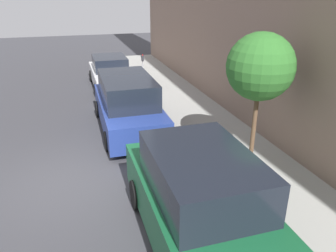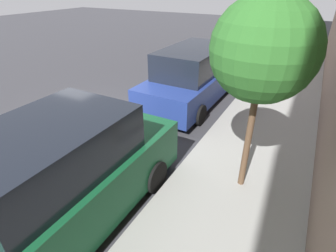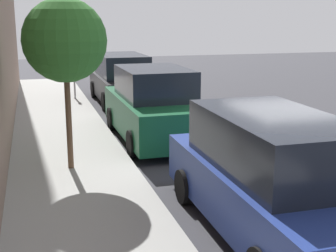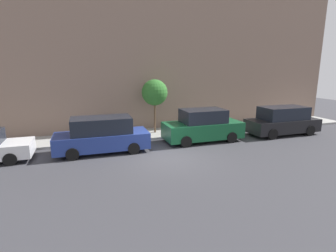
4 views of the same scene
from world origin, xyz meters
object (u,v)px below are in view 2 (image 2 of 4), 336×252
Objects in this scene: parked_minivan_third at (193,76)px; parking_meter_far at (277,47)px; parked_sedan_fourth at (241,50)px; parked_suv_second at (57,182)px; street_tree at (264,50)px.

parked_minivan_third is 6.03m from parking_meter_far.
parked_sedan_fourth is 3.24× the size of parking_meter_far.
street_tree is (2.48, 2.36, 1.91)m from parked_suv_second.
parked_sedan_fourth is at bearing 88.61° from parked_minivan_third.
parked_minivan_third is 5.01m from street_tree.
parked_sedan_fourth is at bearing 90.69° from parked_suv_second.
parked_sedan_fourth is (0.14, 5.66, -0.20)m from parked_minivan_third.
street_tree is at bearing 43.61° from parked_suv_second.
parked_suv_second is at bearing -87.37° from parked_minivan_third.
parking_meter_far is at bearing 95.56° from street_tree.
parked_minivan_third is 1.09× the size of parked_sedan_fourth.
parked_minivan_third reaches higher than parking_meter_far.
parked_minivan_third is (-0.28, 6.07, -0.01)m from parked_suv_second.
street_tree reaches higher than parked_sedan_fourth.
parked_suv_second is 1.07× the size of parked_sedan_fourth.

